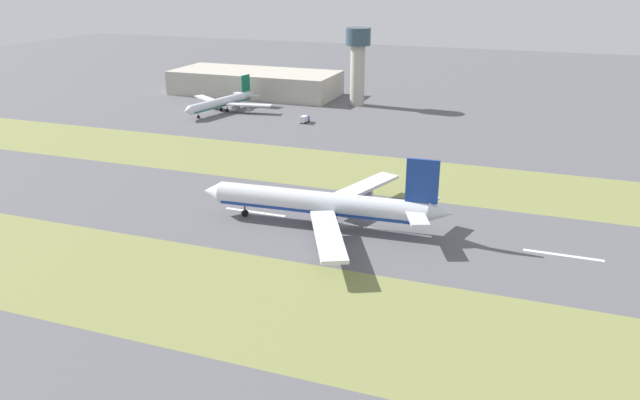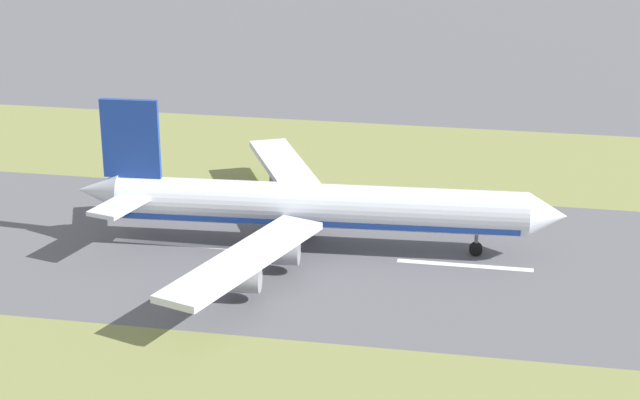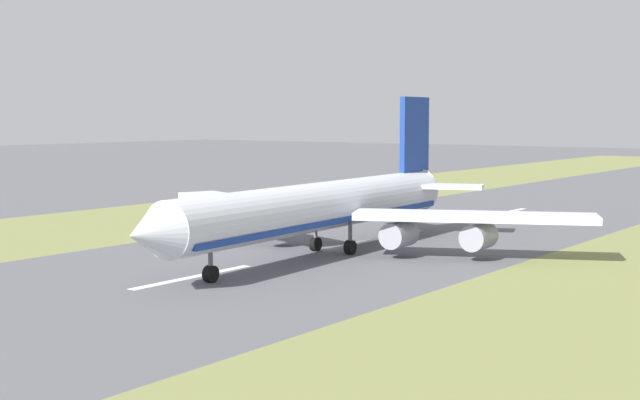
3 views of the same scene
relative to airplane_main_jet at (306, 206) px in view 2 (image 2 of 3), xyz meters
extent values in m
plane|color=#56565B|center=(2.36, -3.60, -6.02)|extent=(800.00, 800.00, 0.00)
cube|color=olive|center=(-42.64, -3.60, -6.02)|extent=(40.00, 600.00, 0.01)
cube|color=silver|center=(2.36, -18.10, -6.01)|extent=(1.20, 18.00, 0.01)
cube|color=silver|center=(2.36, 21.90, -6.01)|extent=(1.20, 18.00, 0.01)
cylinder|color=silver|center=(-0.11, 1.90, 0.18)|extent=(9.34, 56.26, 6.00)
cone|color=silver|center=(-1.94, 32.35, 0.18)|extent=(6.17, 5.34, 5.88)
cone|color=silver|center=(1.74, -29.04, 0.98)|extent=(5.45, 6.29, 5.10)
cube|color=navy|center=(-0.11, 1.90, -1.47)|extent=(8.91, 54.00, 0.70)
cube|color=silver|center=(-17.15, -6.35, -0.72)|extent=(28.77, 17.87, 0.90)
cube|color=silver|center=(17.79, -4.26, -0.72)|extent=(29.40, 14.92, 0.90)
cylinder|color=#93939E|center=(-8.86, -2.63, -3.17)|extent=(3.48, 4.98, 3.20)
cylinder|color=#93939E|center=(-17.63, -6.66, -3.17)|extent=(3.48, 4.98, 3.20)
cylinder|color=#93939E|center=(9.11, -1.55, -3.17)|extent=(3.48, 4.98, 3.20)
cylinder|color=#93939E|center=(18.30, -4.51, -3.17)|extent=(3.48, 4.98, 3.20)
cube|color=navy|center=(1.44, -24.05, 8.68)|extent=(1.28, 8.03, 11.00)
cube|color=silver|center=(-4.05, -24.38, 1.18)|extent=(10.92, 7.75, 0.60)
cube|color=silver|center=(6.93, -23.72, 1.18)|extent=(10.79, 6.77, 0.60)
cylinder|color=#59595E|center=(-1.39, 23.14, -3.52)|extent=(0.50, 0.50, 3.20)
cylinder|color=black|center=(-1.39, 23.14, -5.12)|extent=(1.01, 1.85, 1.80)
cylinder|color=#59595E|center=(-2.53, -1.25, -3.52)|extent=(0.50, 0.50, 3.20)
cylinder|color=black|center=(-2.53, -1.25, -5.12)|extent=(1.01, 1.85, 1.80)
cylinder|color=#59595E|center=(2.66, -0.94, -3.52)|extent=(0.50, 0.50, 3.20)
cylinder|color=black|center=(2.66, -0.94, -5.12)|extent=(1.01, 1.85, 1.80)
camera|label=1|loc=(-141.78, -50.13, 57.23)|focal=35.00mm
camera|label=2|loc=(133.61, 26.88, 50.94)|focal=60.00mm
camera|label=3|loc=(-64.83, 90.87, 11.31)|focal=50.00mm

